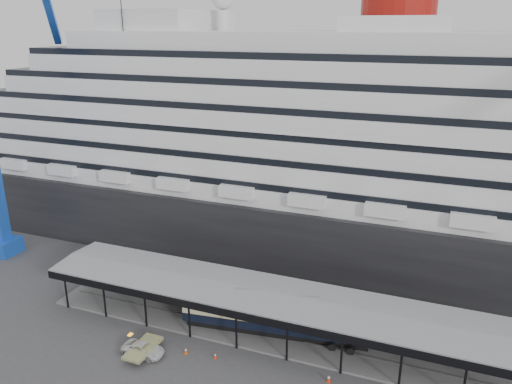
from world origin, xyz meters
The scene contains 8 objects.
ground centered at (0.00, 0.00, 0.00)m, with size 200.00×200.00×0.00m, color #3D3D40.
cruise_ship centered at (0.05, 32.00, 18.35)m, with size 130.00×30.00×43.90m.
platform_canopy centered at (0.00, 5.00, 2.36)m, with size 56.00×9.18×5.30m.
port_truck centered at (-11.82, -3.75, 0.65)m, with size 2.16×4.69×1.30m, color silver.
pullman_carriage centered at (0.30, 5.00, 2.60)m, with size 21.97×5.50×21.40m.
traffic_cone_left centered at (-7.62, -1.99, 0.38)m, with size 0.41×0.41×0.76m.
traffic_cone_mid centered at (-4.31, -1.54, 0.32)m, with size 0.40×0.40×0.65m.
traffic_cone_right centered at (7.84, -0.77, 0.40)m, with size 0.41×0.41×0.81m.
Camera 1 is at (15.91, -41.71, 33.87)m, focal length 35.00 mm.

